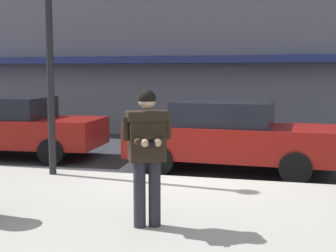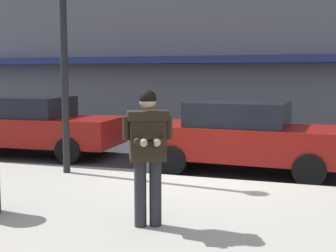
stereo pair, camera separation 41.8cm
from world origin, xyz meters
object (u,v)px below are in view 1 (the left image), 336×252
at_px(man_texting_on_phone, 147,143).
at_px(parked_sedan_near, 13,127).
at_px(street_lamp_post, 49,22).
at_px(parked_sedan_mid, 230,136).

bearing_deg(man_texting_on_phone, parked_sedan_near, 136.30).
xyz_separation_m(parked_sedan_near, street_lamp_post, (2.30, -2.22, 2.35)).
height_order(parked_sedan_mid, man_texting_on_phone, man_texting_on_phone).
bearing_deg(man_texting_on_phone, parked_sedan_mid, 83.15).
distance_m(parked_sedan_near, parked_sedan_mid, 5.63).
bearing_deg(parked_sedan_mid, parked_sedan_near, 176.13).
bearing_deg(parked_sedan_mid, man_texting_on_phone, -96.85).
relative_size(parked_sedan_mid, street_lamp_post, 0.94).
relative_size(parked_sedan_near, man_texting_on_phone, 2.55).
bearing_deg(parked_sedan_mid, street_lamp_post, -150.96).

